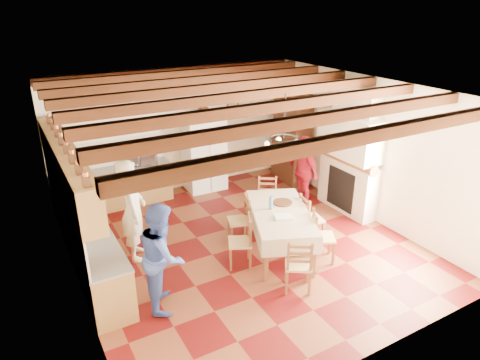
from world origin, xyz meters
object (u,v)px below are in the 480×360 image
object	(u,v)px
hutch	(292,137)
chair_right_far	(312,218)
chair_end_near	(298,264)
person_woman_red	(303,171)
chair_left_far	(239,220)
person_man	(133,210)
chair_end_far	(267,200)
dining_table	(280,215)
chair_left_near	(240,241)
person_woman_blue	(163,256)
chair_right_near	(323,236)
refrigerator	(204,152)
microwave	(145,158)

from	to	relation	value
hutch	chair_right_far	distance (m)	3.20
chair_end_near	person_woman_red	world-z (taller)	person_woman_red
hutch	chair_left_far	world-z (taller)	hutch
chair_right_far	person_man	bearing A→B (deg)	79.59
chair_left_far	chair_end_far	size ratio (longest dim) A/B	1.00
hutch	dining_table	distance (m)	3.63
hutch	chair_left_near	bearing A→B (deg)	-130.85
chair_left_far	person_woman_blue	distance (m)	2.20
dining_table	chair_right_near	bearing A→B (deg)	-48.29
refrigerator	person_woman_blue	size ratio (longest dim) A/B	1.10
chair_end_near	chair_end_far	distance (m)	2.42
hutch	person_woman_red	size ratio (longest dim) A/B	1.39
refrigerator	person_man	size ratio (longest dim) A/B	1.00
chair_right_far	microwave	distance (m)	4.10
chair_right_far	chair_end_near	xyz separation A→B (m)	(-1.17, -1.14, 0.00)
refrigerator	person_woman_red	size ratio (longest dim) A/B	1.14
chair_right_near	chair_end_near	size ratio (longest dim) A/B	1.00
chair_end_far	person_woman_red	bearing A→B (deg)	45.40
chair_end_near	person_man	xyz separation A→B (m)	(-2.00, 2.25, 0.47)
chair_right_near	chair_right_far	distance (m)	0.71
chair_right_near	person_woman_red	distance (m)	2.33
chair_left_far	chair_right_far	world-z (taller)	same
hutch	person_woman_blue	world-z (taller)	hutch
hutch	microwave	world-z (taller)	hutch
chair_right_far	chair_end_far	bearing A→B (deg)	24.10
chair_right_far	person_woman_blue	bearing A→B (deg)	106.37
chair_left_far	chair_end_near	world-z (taller)	same
dining_table	person_woman_red	size ratio (longest dim) A/B	1.32
refrigerator	hutch	distance (m)	2.30
refrigerator	person_woman_blue	world-z (taller)	refrigerator
chair_end_far	person_man	distance (m)	2.90
chair_right_near	microwave	xyz separation A→B (m)	(-1.94, 4.07, 0.57)
microwave	chair_left_far	bearing A→B (deg)	-58.00
chair_left_near	refrigerator	bearing A→B (deg)	-169.16
dining_table	microwave	xyz separation A→B (m)	(-1.40, 3.47, 0.28)
refrigerator	chair_right_near	xyz separation A→B (m)	(0.47, -4.04, -0.47)
chair_right_near	refrigerator	bearing A→B (deg)	36.51
chair_right_far	chair_end_far	size ratio (longest dim) A/B	1.00
chair_left_near	person_man	world-z (taller)	person_man
hutch	chair_left_near	world-z (taller)	hutch
chair_right_near	person_man	world-z (taller)	person_man
chair_left_near	person_woman_blue	bearing A→B (deg)	-51.65
refrigerator	chair_right_far	bearing A→B (deg)	-75.87
hutch	chair_end_far	size ratio (longest dim) A/B	2.41
chair_end_far	person_woman_blue	world-z (taller)	person_woman_blue
chair_left_near	person_woman_red	xyz separation A→B (m)	(2.46, 1.45, 0.35)
chair_end_near	chair_end_far	bearing A→B (deg)	-77.80
chair_right_near	chair_end_far	world-z (taller)	same
chair_right_far	person_woman_blue	world-z (taller)	person_woman_blue
hutch	chair_right_far	bearing A→B (deg)	-111.17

